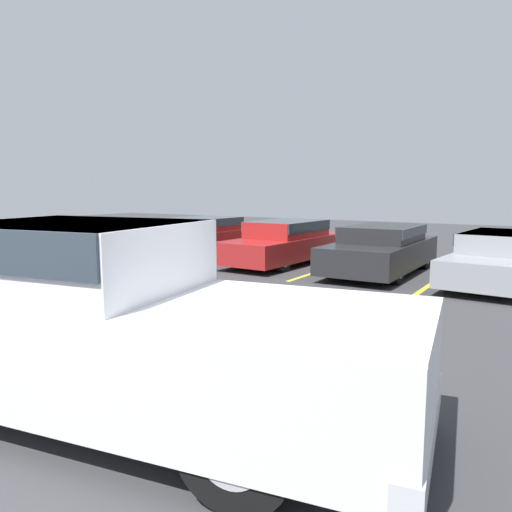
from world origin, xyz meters
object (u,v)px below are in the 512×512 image
parked_sedan_a (202,235)px  parked_sedan_d (503,256)px  parked_sedan_b (286,241)px  parked_sedan_c (381,248)px  wheel_stop_curb (266,247)px  pickup_truck (102,321)px

parked_sedan_a → parked_sedan_d: 8.85m
parked_sedan_b → parked_sedan_c: size_ratio=1.04×
parked_sedan_a → parked_sedan_b: size_ratio=0.91×
parked_sedan_a → wheel_stop_curb: size_ratio=2.22×
parked_sedan_a → wheel_stop_curb: parked_sedan_a is taller
pickup_truck → wheel_stop_curb: (-5.60, 12.37, -0.85)m
parked_sedan_b → parked_sedan_d: parked_sedan_b is taller
wheel_stop_curb → parked_sedan_a: bearing=-105.2°
parked_sedan_d → parked_sedan_a: bearing=-86.3°
pickup_truck → parked_sedan_a: pickup_truck is taller
parked_sedan_a → pickup_truck: bearing=38.2°
parked_sedan_b → parked_sedan_d: (5.75, -0.19, -0.03)m
pickup_truck → parked_sedan_d: size_ratio=1.29×
parked_sedan_c → wheel_stop_curb: 6.03m
parked_sedan_d → wheel_stop_curb: (-8.09, 2.94, -0.57)m
pickup_truck → parked_sedan_a: size_ratio=1.42×
parked_sedan_b → wheel_stop_curb: parked_sedan_b is taller
parked_sedan_d → wheel_stop_curb: size_ratio=2.45×
parked_sedan_b → parked_sedan_d: size_ratio=1.00×
parked_sedan_c → wheel_stop_curb: size_ratio=2.35×
parked_sedan_b → wheel_stop_curb: bearing=-137.2°
parked_sedan_c → parked_sedan_d: parked_sedan_c is taller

